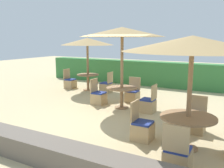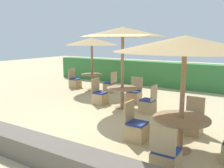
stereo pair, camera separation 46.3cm
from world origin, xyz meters
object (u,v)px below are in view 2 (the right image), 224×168
(patio_chair_front_right_north, at_px, (193,124))
(round_table_back_left, at_px, (92,78))
(round_table_center, at_px, (122,92))
(parasol_front_right, at_px, (185,44))
(patio_chair_back_left_east, at_px, (110,87))
(parasol_center, at_px, (123,32))
(patio_chair_center_east, at_px, (148,105))
(patio_chair_center_north, at_px, (134,95))
(patio_chair_front_right_west, at_px, (136,130))
(patio_chair_center_west, at_px, (100,97))
(round_table_front_right, at_px, (181,124))
(patio_chair_back_left_west, at_px, (75,82))
(patio_chair_front_right_south, at_px, (166,159))
(parasol_back_left, at_px, (92,42))

(patio_chair_front_right_north, bearing_deg, round_table_back_left, -29.66)
(round_table_center, bearing_deg, parasol_front_right, -39.39)
(patio_chair_back_left_east, bearing_deg, patio_chair_front_right_north, -124.74)
(parasol_center, relative_size, patio_chair_center_east, 3.06)
(round_table_center, xyz_separation_m, patio_chair_center_north, (-0.02, 0.95, -0.31))
(patio_chair_front_right_west, distance_m, patio_chair_center_north, 3.60)
(patio_chair_center_west, xyz_separation_m, patio_chair_back_left_east, (-0.77, 1.91, 0.00))
(patio_chair_center_west, bearing_deg, round_table_center, 87.14)
(patio_chair_center_east, relative_size, patio_chair_center_west, 1.00)
(patio_chair_center_north, relative_size, round_table_back_left, 0.93)
(patio_chair_back_left_east, bearing_deg, patio_chair_front_right_west, -140.89)
(parasol_front_right, relative_size, patio_chair_center_east, 3.11)
(round_table_front_right, relative_size, patio_chair_center_north, 1.29)
(round_table_front_right, relative_size, round_table_back_left, 1.19)
(parasol_center, bearing_deg, parasol_front_right, -39.39)
(parasol_center, xyz_separation_m, patio_chair_center_north, (-0.02, 0.95, -2.31))
(round_table_center, xyz_separation_m, round_table_back_left, (-2.75, 1.98, 0.01))
(parasol_front_right, distance_m, patio_chair_back_left_east, 6.43)
(patio_chair_front_right_north, bearing_deg, patio_chair_center_north, -37.34)
(round_table_front_right, relative_size, patio_chair_front_right_north, 1.29)
(round_table_center, distance_m, patio_chair_back_left_west, 4.26)
(patio_chair_front_right_south, xyz_separation_m, round_table_back_left, (-5.52, 5.25, 0.31))
(parasol_front_right, height_order, patio_chair_center_north, parasol_front_right)
(parasol_back_left, relative_size, patio_chair_back_left_west, 2.60)
(parasol_center, bearing_deg, patio_chair_center_east, -2.50)
(patio_chair_front_right_west, relative_size, round_table_back_left, 0.93)
(patio_chair_front_right_north, bearing_deg, round_table_center, -22.56)
(round_table_center, bearing_deg, patio_chair_center_east, -2.50)
(round_table_front_right, distance_m, patio_chair_center_west, 4.34)
(parasol_center, relative_size, patio_chair_center_north, 3.06)
(parasol_front_right, relative_size, patio_chair_front_right_south, 3.11)
(patio_chair_front_right_north, bearing_deg, round_table_front_right, 91.46)
(parasol_front_right, bearing_deg, round_table_back_left, 142.41)
(patio_chair_front_right_south, bearing_deg, parasol_back_left, 136.44)
(patio_chair_center_north, height_order, parasol_back_left, parasol_back_left)
(parasol_center, relative_size, parasol_back_left, 1.18)
(patio_chair_front_right_west, xyz_separation_m, round_table_center, (-1.66, 2.24, 0.31))
(patio_chair_front_right_south, distance_m, parasol_center, 4.87)
(round_table_front_right, bearing_deg, patio_chair_front_right_west, -179.36)
(round_table_front_right, distance_m, patio_chair_back_left_east, 6.12)
(parasol_back_left, distance_m, patio_chair_back_left_west, 2.22)
(round_table_back_left, bearing_deg, patio_chair_center_east, -28.41)
(parasol_center, xyz_separation_m, round_table_center, (-0.00, 0.00, -2.01))
(patio_chair_center_north, distance_m, round_table_back_left, 2.94)
(patio_chair_front_right_north, distance_m, round_table_center, 2.92)
(round_table_front_right, xyz_separation_m, round_table_center, (-2.71, 2.22, -0.03))
(round_table_front_right, relative_size, patio_chair_center_east, 1.29)
(patio_chair_center_north, xyz_separation_m, round_table_back_left, (-2.73, 1.03, 0.31))
(patio_chair_front_right_west, bearing_deg, parasol_front_right, 90.64)
(patio_chair_front_right_south, relative_size, patio_chair_center_north, 1.00)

